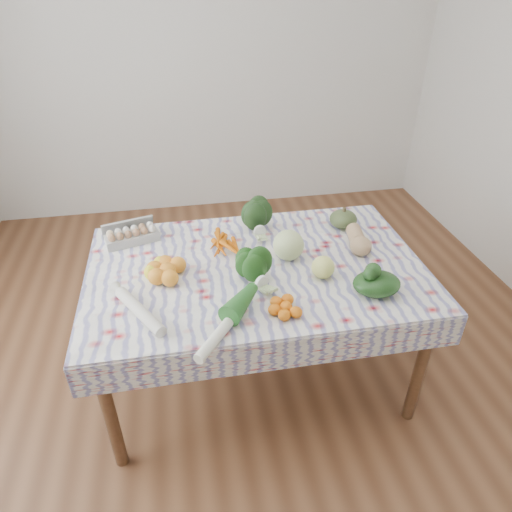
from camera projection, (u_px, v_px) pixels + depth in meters
ground at (256, 372)px, 2.69m from camera, size 4.50×4.50×0.00m
wall_back at (207, 51)px, 3.77m from camera, size 4.00×0.04×2.80m
dining_table at (256, 279)px, 2.31m from camera, size 1.60×1.00×0.75m
tablecloth at (256, 267)px, 2.27m from camera, size 1.66×1.06×0.01m
egg_carton at (132, 236)px, 2.44m from camera, size 0.30×0.18×0.07m
carrot_bunch at (229, 246)px, 2.38m from camera, size 0.28×0.26×0.04m
kale_bunch at (257, 221)px, 2.50m from camera, size 0.19×0.17×0.16m
kabocha_squash at (343, 219)px, 2.57m from camera, size 0.19×0.19×0.10m
cabbage at (288, 245)px, 2.28m from camera, size 0.16×0.16×0.16m
butternut_squash at (358, 239)px, 2.38m from camera, size 0.14×0.25×0.11m
orange_cluster at (167, 270)px, 2.16m from camera, size 0.33×0.33×0.09m
broccoli at (255, 274)px, 2.11m from camera, size 0.22×0.22×0.12m
mandarin_cluster at (286, 306)px, 1.96m from camera, size 0.21×0.21×0.06m
grapefruit at (323, 267)px, 2.16m from camera, size 0.13×0.13×0.11m
spinach_bag at (377, 284)px, 2.06m from camera, size 0.22×0.18×0.10m
daikon at (140, 311)px, 1.94m from camera, size 0.23×0.35×0.05m
leek at (227, 323)px, 1.87m from camera, size 0.31×0.39×0.05m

